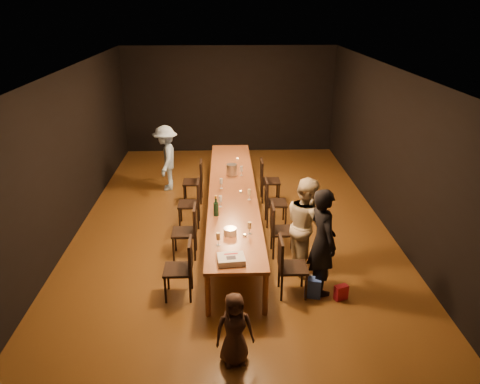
{
  "coord_description": "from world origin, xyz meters",
  "views": [
    {
      "loc": [
        -0.14,
        -8.36,
        4.11
      ],
      "look_at": [
        0.12,
        -0.75,
        1.0
      ],
      "focal_mm": 35.0,
      "sensor_mm": 36.0,
      "label": 1
    }
  ],
  "objects_px": {
    "chair_left_3": "(193,182)",
    "chair_left_0": "(178,269)",
    "chair_left_1": "(184,232)",
    "birthday_cake": "(231,259)",
    "chair_right_3": "(270,181)",
    "man_blue": "(166,158)",
    "champagne_bottle": "(216,206)",
    "woman_tan": "(306,225)",
    "chair_right_2": "(276,202)",
    "plate_stack": "(230,232)",
    "chair_left_2": "(189,203)",
    "chair_right_0": "(293,267)",
    "child": "(234,329)",
    "ice_bucket": "(232,170)",
    "chair_right_1": "(283,230)",
    "table": "(233,192)",
    "woman_birthday": "(322,241)"
  },
  "relations": [
    {
      "from": "chair_left_1",
      "to": "birthday_cake",
      "type": "relative_size",
      "value": 2.3
    },
    {
      "from": "chair_left_0",
      "to": "chair_left_1",
      "type": "relative_size",
      "value": 1.0
    },
    {
      "from": "table",
      "to": "champagne_bottle",
      "type": "bearing_deg",
      "value": -104.2
    },
    {
      "from": "chair_right_0",
      "to": "chair_left_1",
      "type": "relative_size",
      "value": 1.0
    },
    {
      "from": "chair_left_0",
      "to": "man_blue",
      "type": "xyz_separation_m",
      "value": [
        -0.65,
        4.37,
        0.29
      ]
    },
    {
      "from": "chair_left_1",
      "to": "birthday_cake",
      "type": "distance_m",
      "value": 1.73
    },
    {
      "from": "woman_birthday",
      "to": "woman_tan",
      "type": "distance_m",
      "value": 0.64
    },
    {
      "from": "chair_left_2",
      "to": "chair_left_3",
      "type": "distance_m",
      "value": 1.2
    },
    {
      "from": "chair_right_3",
      "to": "man_blue",
      "type": "distance_m",
      "value": 2.49
    },
    {
      "from": "chair_right_1",
      "to": "man_blue",
      "type": "relative_size",
      "value": 0.61
    },
    {
      "from": "champagne_bottle",
      "to": "chair_left_1",
      "type": "bearing_deg",
      "value": -178.04
    },
    {
      "from": "chair_left_3",
      "to": "chair_left_0",
      "type": "bearing_deg",
      "value": -180.0
    },
    {
      "from": "chair_right_2",
      "to": "plate_stack",
      "type": "distance_m",
      "value": 2.13
    },
    {
      "from": "chair_left_2",
      "to": "ice_bucket",
      "type": "xyz_separation_m",
      "value": [
        0.85,
        0.79,
        0.4
      ]
    },
    {
      "from": "child",
      "to": "champagne_bottle",
      "type": "bearing_deg",
      "value": 86.13
    },
    {
      "from": "chair_right_1",
      "to": "chair_left_1",
      "type": "height_order",
      "value": "same"
    },
    {
      "from": "chair_left_3",
      "to": "child",
      "type": "xyz_separation_m",
      "value": [
        0.8,
        -5.01,
        0.02
      ]
    },
    {
      "from": "table",
      "to": "child",
      "type": "bearing_deg",
      "value": -90.77
    },
    {
      "from": "chair_left_1",
      "to": "birthday_cake",
      "type": "height_order",
      "value": "chair_left_1"
    },
    {
      "from": "champagne_bottle",
      "to": "birthday_cake",
      "type": "bearing_deg",
      "value": -81.54
    },
    {
      "from": "ice_bucket",
      "to": "birthday_cake",
      "type": "bearing_deg",
      "value": -91.14
    },
    {
      "from": "chair_right_1",
      "to": "chair_left_2",
      "type": "bearing_deg",
      "value": -125.22
    },
    {
      "from": "chair_right_3",
      "to": "chair_left_1",
      "type": "distance_m",
      "value": 2.94
    },
    {
      "from": "chair_left_0",
      "to": "ice_bucket",
      "type": "distance_m",
      "value": 3.33
    },
    {
      "from": "chair_left_0",
      "to": "champagne_bottle",
      "type": "relative_size",
      "value": 2.56
    },
    {
      "from": "chair_right_1",
      "to": "chair_left_1",
      "type": "distance_m",
      "value": 1.7
    },
    {
      "from": "child",
      "to": "plate_stack",
      "type": "bearing_deg",
      "value": 81.42
    },
    {
      "from": "woman_tan",
      "to": "chair_right_2",
      "type": "bearing_deg",
      "value": -4.2
    },
    {
      "from": "woman_birthday",
      "to": "man_blue",
      "type": "height_order",
      "value": "woman_birthday"
    },
    {
      "from": "table",
      "to": "ice_bucket",
      "type": "relative_size",
      "value": 25.21
    },
    {
      "from": "chair_left_0",
      "to": "child",
      "type": "bearing_deg",
      "value": -150.56
    },
    {
      "from": "child",
      "to": "ice_bucket",
      "type": "relative_size",
      "value": 4.04
    },
    {
      "from": "chair_left_0",
      "to": "champagne_bottle",
      "type": "distance_m",
      "value": 1.42
    },
    {
      "from": "chair_left_3",
      "to": "man_blue",
      "type": "distance_m",
      "value": 1.05
    },
    {
      "from": "chair_right_1",
      "to": "chair_left_3",
      "type": "xyz_separation_m",
      "value": [
        -1.7,
        2.4,
        0.0
      ]
    },
    {
      "from": "man_blue",
      "to": "champagne_bottle",
      "type": "relative_size",
      "value": 4.17
    },
    {
      "from": "chair_right_0",
      "to": "chair_left_2",
      "type": "distance_m",
      "value": 2.94
    },
    {
      "from": "chair_left_0",
      "to": "child",
      "type": "xyz_separation_m",
      "value": [
        0.8,
        -1.41,
        0.02
      ]
    },
    {
      "from": "woman_tan",
      "to": "chair_left_0",
      "type": "bearing_deg",
      "value": 95.35
    },
    {
      "from": "chair_left_0",
      "to": "chair_left_2",
      "type": "relative_size",
      "value": 1.0
    },
    {
      "from": "chair_right_0",
      "to": "birthday_cake",
      "type": "distance_m",
      "value": 1.03
    },
    {
      "from": "ice_bucket",
      "to": "plate_stack",
      "type": "bearing_deg",
      "value": -91.53
    },
    {
      "from": "man_blue",
      "to": "ice_bucket",
      "type": "relative_size",
      "value": 6.37
    },
    {
      "from": "table",
      "to": "chair_right_2",
      "type": "relative_size",
      "value": 6.45
    },
    {
      "from": "chair_right_3",
      "to": "plate_stack",
      "type": "bearing_deg",
      "value": -16.62
    },
    {
      "from": "chair_left_2",
      "to": "man_blue",
      "type": "bearing_deg",
      "value": 18.25
    },
    {
      "from": "table",
      "to": "ice_bucket",
      "type": "height_order",
      "value": "ice_bucket"
    },
    {
      "from": "chair_left_3",
      "to": "champagne_bottle",
      "type": "distance_m",
      "value": 2.49
    },
    {
      "from": "chair_right_2",
      "to": "chair_left_2",
      "type": "height_order",
      "value": "same"
    },
    {
      "from": "table",
      "to": "chair_left_1",
      "type": "relative_size",
      "value": 6.45
    }
  ]
}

